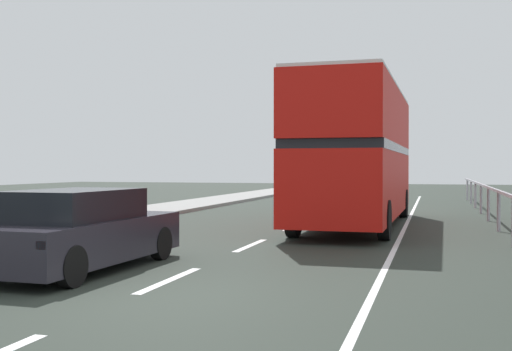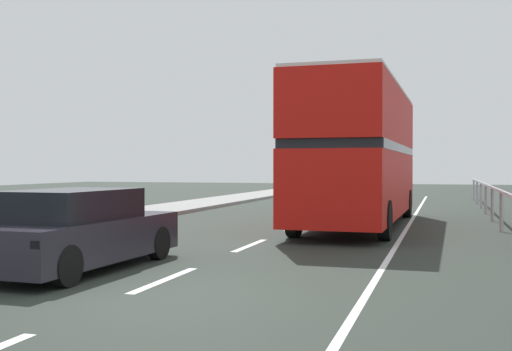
% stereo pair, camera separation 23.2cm
% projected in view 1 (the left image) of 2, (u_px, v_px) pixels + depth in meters
% --- Properties ---
extents(ground_plane, '(74.70, 120.00, 0.10)m').
position_uv_depth(ground_plane, '(137.00, 298.00, 9.05)').
color(ground_plane, '#262D27').
extents(lane_paint_markings, '(3.38, 46.00, 0.01)m').
position_uv_depth(lane_paint_markings, '(349.00, 235.00, 16.86)').
color(lane_paint_markings, silver).
rests_on(lane_paint_markings, ground).
extents(bridge_side_railing, '(0.10, 42.00, 1.16)m').
position_uv_depth(bridge_side_railing, '(506.00, 201.00, 16.13)').
color(bridge_side_railing, '#B2AAB8').
rests_on(bridge_side_railing, ground).
extents(double_decker_bus_red, '(2.72, 10.50, 4.24)m').
position_uv_depth(double_decker_bus_red, '(357.00, 152.00, 19.47)').
color(double_decker_bus_red, red).
rests_on(double_decker_bus_red, ground).
extents(hatchback_car_near, '(1.91, 4.48, 1.42)m').
position_uv_depth(hatchback_car_near, '(80.00, 231.00, 11.16)').
color(hatchback_car_near, '#25222B').
rests_on(hatchback_car_near, ground).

